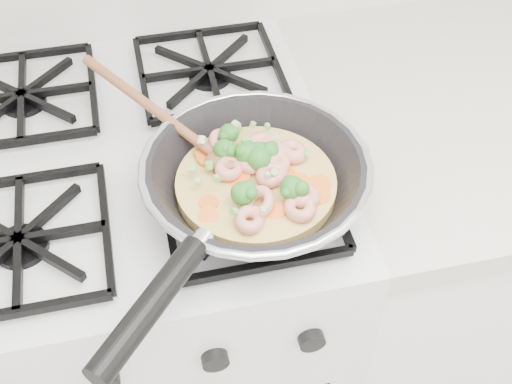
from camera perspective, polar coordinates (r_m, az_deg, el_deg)
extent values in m
cube|color=silver|center=(1.34, -8.26, -10.72)|extent=(0.60, 0.60, 0.90)
cube|color=black|center=(0.99, -11.07, 3.81)|extent=(0.56, 0.56, 0.02)
torus|color=silver|center=(0.85, 0.00, 2.24)|extent=(0.30, 0.30, 0.01)
cylinder|color=black|center=(0.72, -9.16, -9.76)|extent=(0.15, 0.16, 0.03)
cylinder|color=#DEBD60|center=(0.87, 0.00, 0.65)|extent=(0.21, 0.21, 0.02)
ellipsoid|color=brown|center=(0.88, -2.63, 2.89)|extent=(0.07, 0.07, 0.02)
cylinder|color=brown|center=(0.93, -9.12, 7.30)|extent=(0.17, 0.19, 0.07)
torus|color=#E39B86|center=(0.89, 3.15, 3.50)|extent=(0.06, 0.05, 0.02)
torus|color=#E39B86|center=(0.88, -0.51, 2.64)|extent=(0.05, 0.05, 0.02)
torus|color=#E39B86|center=(0.84, 4.07, -0.28)|extent=(0.07, 0.07, 0.03)
torus|color=#E39B86|center=(0.82, 3.80, -1.40)|extent=(0.06, 0.06, 0.02)
torus|color=#E39B86|center=(0.86, 1.35, 1.55)|extent=(0.07, 0.07, 0.02)
torus|color=#E39B86|center=(0.90, -2.95, 4.34)|extent=(0.05, 0.05, 0.02)
torus|color=#E39B86|center=(0.90, 0.62, 4.09)|extent=(0.07, 0.07, 0.02)
torus|color=#E39B86|center=(0.87, -2.33, 2.04)|extent=(0.06, 0.06, 0.02)
torus|color=#E39B86|center=(0.83, 0.25, -0.87)|extent=(0.06, 0.06, 0.03)
torus|color=#E39B86|center=(0.88, 0.85, 2.84)|extent=(0.06, 0.06, 0.03)
torus|color=#E39B86|center=(0.89, 1.09, 3.43)|extent=(0.07, 0.07, 0.03)
torus|color=#E39B86|center=(0.87, 1.50, 2.56)|extent=(0.07, 0.07, 0.02)
torus|color=#E39B86|center=(0.81, -0.57, -2.40)|extent=(0.05, 0.05, 0.02)
ellipsoid|color=#367E29|center=(0.87, 0.14, 3.45)|extent=(0.04, 0.04, 0.03)
ellipsoid|color=#367E29|center=(0.88, 1.17, 3.57)|extent=(0.03, 0.03, 0.03)
ellipsoid|color=#367E29|center=(0.90, -2.36, 5.06)|extent=(0.04, 0.04, 0.03)
ellipsoid|color=#367E29|center=(0.83, 3.16, 0.32)|extent=(0.04, 0.04, 0.03)
ellipsoid|color=#367E29|center=(0.82, -1.13, -0.12)|extent=(0.04, 0.04, 0.03)
ellipsoid|color=#367E29|center=(0.87, -0.74, 3.33)|extent=(0.04, 0.04, 0.03)
ellipsoid|color=#367E29|center=(0.88, -2.80, 3.69)|extent=(0.04, 0.04, 0.03)
ellipsoid|color=#367E29|center=(0.86, 0.22, 2.87)|extent=(0.04, 0.04, 0.03)
cylinder|color=orange|center=(0.87, -1.50, 1.22)|extent=(0.04, 0.04, 0.01)
cylinder|color=orange|center=(0.87, -2.88, 1.72)|extent=(0.03, 0.03, 0.01)
cylinder|color=orange|center=(0.83, 1.67, -1.63)|extent=(0.03, 0.03, 0.01)
cylinder|color=orange|center=(0.86, 3.72, 0.87)|extent=(0.03, 0.03, 0.01)
cylinder|color=orange|center=(0.89, -4.20, 2.85)|extent=(0.03, 0.03, 0.01)
cylinder|color=orange|center=(0.86, 5.51, 0.62)|extent=(0.04, 0.04, 0.01)
cylinder|color=orange|center=(0.82, -4.08, -2.02)|extent=(0.03, 0.03, 0.01)
cylinder|color=orange|center=(0.90, -4.55, 3.25)|extent=(0.04, 0.04, 0.01)
cylinder|color=orange|center=(0.87, 2.66, 1.70)|extent=(0.03, 0.03, 0.01)
cylinder|color=orange|center=(0.84, -4.09, -0.94)|extent=(0.03, 0.03, 0.01)
cylinder|color=orange|center=(0.85, 5.50, -0.29)|extent=(0.03, 0.03, 0.01)
cylinder|color=#6CB548|center=(0.90, 1.73, 4.73)|extent=(0.01, 0.01, 0.01)
cylinder|color=#6CB548|center=(0.91, -0.28, 5.81)|extent=(0.01, 0.01, 0.01)
cylinder|color=#BACF92|center=(0.88, 0.32, 3.23)|extent=(0.01, 0.01, 0.01)
cylinder|color=#6CB548|center=(0.91, -1.58, 5.52)|extent=(0.01, 0.01, 0.01)
cylinder|color=#6CB548|center=(0.88, 4.35, 3.31)|extent=(0.01, 0.01, 0.01)
cylinder|color=#6CB548|center=(0.87, -3.00, 3.41)|extent=(0.01, 0.01, 0.01)
cylinder|color=#BACF92|center=(0.91, -1.74, 5.80)|extent=(0.01, 0.01, 0.01)
cylinder|color=#6CB548|center=(0.83, -3.42, 1.15)|extent=(0.01, 0.01, 0.01)
cylinder|color=#6CB548|center=(0.83, 3.98, 0.15)|extent=(0.01, 0.01, 0.01)
cylinder|color=#BACF92|center=(0.84, -4.95, 0.92)|extent=(0.01, 0.01, 0.01)
cylinder|color=#6CB548|center=(0.86, -5.48, 1.97)|extent=(0.01, 0.01, 0.01)
cylinder|color=#6CB548|center=(0.86, -4.07, 2.31)|extent=(0.01, 0.01, 0.01)
cylinder|color=#6CB548|center=(0.88, -0.88, 4.31)|extent=(0.01, 0.01, 0.01)
cylinder|color=#BACF92|center=(0.89, -4.72, 4.42)|extent=(0.01, 0.01, 0.01)
cylinder|color=#6CB548|center=(0.80, -1.93, -1.69)|extent=(0.01, 0.01, 0.01)
cylinder|color=#6CB548|center=(0.91, 1.00, 5.66)|extent=(0.01, 0.01, 0.01)
cylinder|color=#BACF92|center=(0.84, 1.04, 1.47)|extent=(0.01, 0.01, 0.01)
cylinder|color=#BACF92|center=(0.84, 1.59, 1.82)|extent=(0.01, 0.01, 0.01)
cylinder|color=#BACF92|center=(0.79, 0.61, -1.64)|extent=(0.01, 0.01, 0.01)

